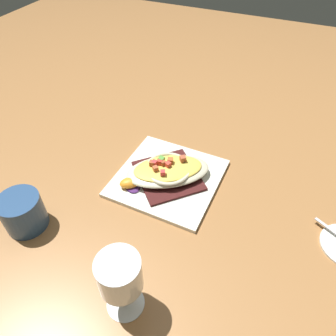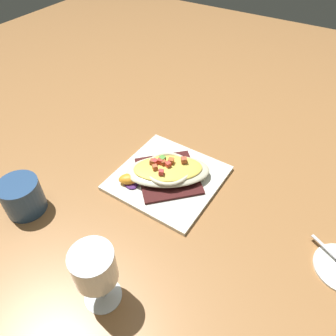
{
  "view_description": "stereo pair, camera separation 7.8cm",
  "coord_description": "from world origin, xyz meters",
  "px_view_note": "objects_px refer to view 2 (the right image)",
  "views": [
    {
      "loc": [
        0.23,
        -0.52,
        0.59
      ],
      "look_at": [
        0.0,
        0.0,
        0.04
      ],
      "focal_mm": 33.64,
      "sensor_mm": 36.0,
      "label": 1
    },
    {
      "loc": [
        0.3,
        -0.48,
        0.59
      ],
      "look_at": [
        0.0,
        0.0,
        0.04
      ],
      "focal_mm": 33.64,
      "sensor_mm": 36.0,
      "label": 2
    }
  ],
  "objects_px": {
    "coffee_mug": "(22,198)",
    "gratin_dish": "(168,170)",
    "square_plate": "(168,178)",
    "orange_garnish": "(130,179)",
    "stemmed_glass": "(95,269)"
  },
  "relations": [
    {
      "from": "gratin_dish",
      "to": "orange_garnish",
      "type": "xyz_separation_m",
      "value": [
        -0.07,
        -0.07,
        -0.01
      ]
    },
    {
      "from": "square_plate",
      "to": "orange_garnish",
      "type": "height_order",
      "value": "orange_garnish"
    },
    {
      "from": "orange_garnish",
      "to": "stemmed_glass",
      "type": "height_order",
      "value": "stemmed_glass"
    },
    {
      "from": "gratin_dish",
      "to": "square_plate",
      "type": "bearing_deg",
      "value": -2.99
    },
    {
      "from": "orange_garnish",
      "to": "coffee_mug",
      "type": "distance_m",
      "value": 0.25
    },
    {
      "from": "square_plate",
      "to": "stemmed_glass",
      "type": "relative_size",
      "value": 1.73
    },
    {
      "from": "gratin_dish",
      "to": "orange_garnish",
      "type": "bearing_deg",
      "value": -136.03
    },
    {
      "from": "square_plate",
      "to": "orange_garnish",
      "type": "distance_m",
      "value": 0.1
    },
    {
      "from": "gratin_dish",
      "to": "coffee_mug",
      "type": "xyz_separation_m",
      "value": [
        -0.23,
        -0.25,
        0.0
      ]
    },
    {
      "from": "orange_garnish",
      "to": "square_plate",
      "type": "bearing_deg",
      "value": 43.88
    },
    {
      "from": "coffee_mug",
      "to": "gratin_dish",
      "type": "bearing_deg",
      "value": 47.42
    },
    {
      "from": "square_plate",
      "to": "orange_garnish",
      "type": "xyz_separation_m",
      "value": [
        -0.07,
        -0.07,
        0.02
      ]
    },
    {
      "from": "square_plate",
      "to": "coffee_mug",
      "type": "bearing_deg",
      "value": -132.61
    },
    {
      "from": "orange_garnish",
      "to": "gratin_dish",
      "type": "bearing_deg",
      "value": 43.97
    },
    {
      "from": "coffee_mug",
      "to": "square_plate",
      "type": "bearing_deg",
      "value": 47.39
    }
  ]
}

